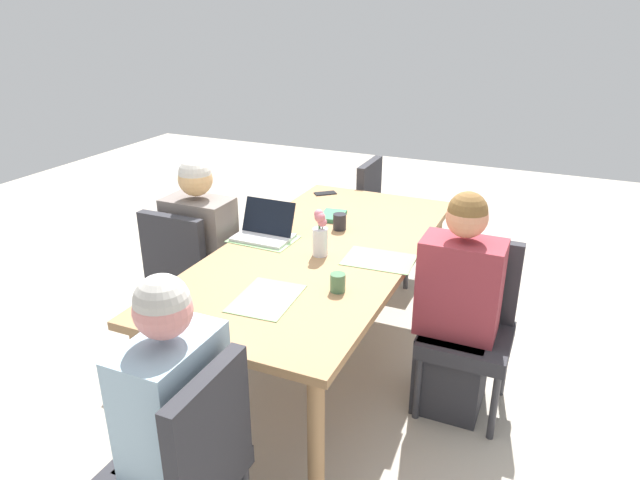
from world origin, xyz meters
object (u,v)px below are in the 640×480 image
(dining_table, at_px, (320,260))
(flower_vase, at_px, (320,235))
(chair_near_left_near, at_px, (188,272))
(person_near_left_near, at_px, (203,265))
(coffee_mug_near_left, at_px, (340,222))
(phone_black, at_px, (325,193))
(person_far_left_far, at_px, (457,318))
(chair_far_left_far, at_px, (471,318))
(laptop_near_left_near, at_px, (265,231))
(coffee_mug_centre_left, at_px, (338,283))
(chair_head_right_left_mid, at_px, (186,463))
(chair_head_left_right_near, at_px, (383,214))
(person_head_right_left_mid, at_px, (179,440))
(book_red_cover, at_px, (333,216))
(coffee_mug_near_right, at_px, (170,298))

(dining_table, bearing_deg, flower_vase, 24.50)
(chair_near_left_near, bearing_deg, dining_table, 96.87)
(person_near_left_near, bearing_deg, flower_vase, 86.05)
(coffee_mug_near_left, height_order, phone_black, coffee_mug_near_left)
(person_far_left_far, bearing_deg, chair_far_left_far, 141.24)
(flower_vase, xyz_separation_m, laptop_near_left_near, (-0.09, -0.39, -0.07))
(coffee_mug_centre_left, bearing_deg, chair_far_left_far, 129.85)
(dining_table, height_order, chair_head_right_left_mid, chair_head_right_left_mid)
(dining_table, bearing_deg, person_far_left_far, 87.36)
(chair_near_left_near, height_order, flower_vase, flower_vase)
(person_far_left_far, relative_size, chair_head_left_right_near, 1.33)
(dining_table, relative_size, person_head_right_left_mid, 1.81)
(person_near_left_near, relative_size, chair_far_left_far, 1.33)
(chair_far_left_far, distance_m, book_red_cover, 1.09)
(person_near_left_near, relative_size, person_head_right_left_mid, 1.00)
(dining_table, xyz_separation_m, person_near_left_near, (0.03, -0.77, -0.16))
(laptop_near_left_near, bearing_deg, chair_head_right_left_mid, 17.71)
(dining_table, relative_size, chair_far_left_far, 2.40)
(chair_head_right_left_mid, height_order, coffee_mug_near_right, chair_head_right_left_mid)
(dining_table, bearing_deg, person_near_left_near, -88.10)
(person_head_right_left_mid, relative_size, laptop_near_left_near, 3.73)
(coffee_mug_centre_left, bearing_deg, chair_near_left_near, -106.31)
(person_near_left_near, relative_size, coffee_mug_near_right, 14.93)
(laptop_near_left_near, xyz_separation_m, coffee_mug_near_left, (-0.30, 0.34, 0.01))
(person_far_left_far, height_order, coffee_mug_near_left, person_far_left_far)
(chair_head_right_left_mid, distance_m, person_far_left_far, 1.52)
(chair_head_left_right_near, relative_size, coffee_mug_centre_left, 10.21)
(coffee_mug_near_left, height_order, coffee_mug_centre_left, coffee_mug_near_left)
(phone_black, bearing_deg, chair_far_left_far, -77.01)
(flower_vase, xyz_separation_m, coffee_mug_centre_left, (0.34, 0.24, -0.07))
(chair_head_right_left_mid, height_order, person_far_left_far, person_far_left_far)
(person_far_left_far, relative_size, coffee_mug_centre_left, 13.55)
(coffee_mug_near_left, bearing_deg, coffee_mug_near_right, -15.85)
(dining_table, distance_m, chair_head_right_left_mid, 1.41)
(chair_far_left_far, height_order, coffee_mug_near_right, chair_far_left_far)
(person_far_left_far, distance_m, coffee_mug_near_left, 0.90)
(person_head_right_left_mid, xyz_separation_m, person_far_left_far, (-1.30, 0.75, 0.00))
(chair_far_left_far, distance_m, coffee_mug_centre_left, 0.79)
(coffee_mug_near_right, bearing_deg, person_near_left_near, -152.68)
(chair_head_right_left_mid, relative_size, book_red_cover, 4.50)
(dining_table, distance_m, chair_near_left_near, 0.86)
(laptop_near_left_near, height_order, coffee_mug_centre_left, laptop_near_left_near)
(person_head_right_left_mid, xyz_separation_m, phone_black, (-2.24, -0.38, 0.24))
(chair_head_left_right_near, distance_m, book_red_cover, 0.93)
(phone_black, bearing_deg, chair_head_right_left_mid, -119.83)
(chair_far_left_far, distance_m, chair_head_left_right_near, 1.61)
(person_near_left_near, distance_m, book_red_cover, 0.86)
(coffee_mug_near_left, bearing_deg, chair_head_right_left_mid, 3.66)
(dining_table, height_order, flower_vase, flower_vase)
(chair_head_left_right_near, distance_m, coffee_mug_centre_left, 1.85)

